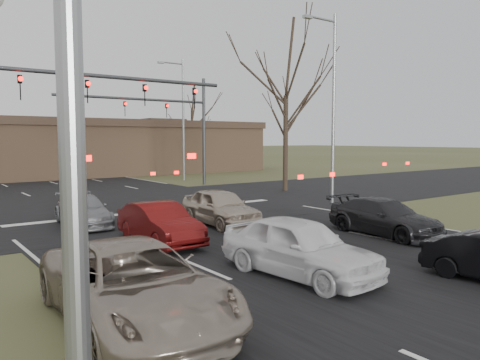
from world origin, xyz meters
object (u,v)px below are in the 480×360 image
(car_charcoal_sedan, at_px, (385,217))
(streetlight_right_far, at_px, (181,113))
(car_silver_suv, at_px, (134,284))
(car_white_sedan, at_px, (299,247))
(car_silver_ahead, at_px, (220,207))
(mast_arm_near, at_px, (37,99))
(building, at_px, (54,148))
(streetlight_right_near, at_px, (331,99))
(car_red_ahead, at_px, (160,223))
(car_grey_ahead, at_px, (83,210))
(mast_arm_far, at_px, (171,117))

(car_charcoal_sedan, bearing_deg, streetlight_right_far, 81.41)
(car_silver_suv, bearing_deg, car_white_sedan, 8.09)
(car_silver_ahead, bearing_deg, mast_arm_near, 144.47)
(mast_arm_near, bearing_deg, building, 73.87)
(streetlight_right_near, distance_m, streetlight_right_far, 17.01)
(car_red_ahead, bearing_deg, streetlight_right_near, 17.12)
(car_charcoal_sedan, relative_size, car_red_ahead, 1.10)
(car_charcoal_sedan, bearing_deg, mast_arm_near, 136.90)
(building, distance_m, car_grey_ahead, 27.29)
(streetlight_right_near, bearing_deg, mast_arm_far, 101.47)
(car_red_ahead, bearing_deg, car_silver_ahead, 25.70)
(mast_arm_far, relative_size, car_charcoal_sedan, 2.47)
(mast_arm_far, bearing_deg, car_white_sedan, -110.29)
(car_white_sedan, bearing_deg, car_silver_ahead, 66.25)
(building, relative_size, car_red_ahead, 10.35)
(car_charcoal_sedan, height_order, car_red_ahead, car_red_ahead)
(streetlight_right_far, bearing_deg, car_charcoal_sedan, -102.17)
(streetlight_right_far, xyz_separation_m, car_silver_suv, (-15.82, -26.22, -4.83))
(streetlight_right_near, distance_m, car_charcoal_sedan, 9.72)
(car_charcoal_sedan, bearing_deg, car_white_sedan, -159.21)
(building, relative_size, car_silver_suv, 7.79)
(mast_arm_near, bearing_deg, car_silver_ahead, -39.61)
(car_white_sedan, xyz_separation_m, car_red_ahead, (-1.12, 5.50, -0.09))
(streetlight_right_near, bearing_deg, mast_arm_near, 167.95)
(car_silver_ahead, bearing_deg, mast_arm_far, 73.00)
(building, xyz_separation_m, car_charcoal_sedan, (2.15, -34.95, -2.01))
(car_red_ahead, height_order, car_silver_ahead, car_silver_ahead)
(car_silver_suv, bearing_deg, car_red_ahead, 62.47)
(mast_arm_near, height_order, car_silver_ahead, mast_arm_near)
(mast_arm_near, relative_size, car_grey_ahead, 2.88)
(car_silver_suv, distance_m, car_white_sedan, 4.63)
(car_charcoal_sedan, bearing_deg, streetlight_right_near, 59.70)
(car_silver_ahead, bearing_deg, car_white_sedan, -104.53)
(building, height_order, car_charcoal_sedan, building)
(streetlight_right_near, bearing_deg, car_charcoal_sedan, -123.88)
(streetlight_right_near, height_order, car_grey_ahead, streetlight_right_near)
(mast_arm_near, height_order, mast_arm_far, same)
(car_grey_ahead, xyz_separation_m, car_silver_ahead, (4.50, -3.19, 0.12))
(building, height_order, car_white_sedan, building)
(car_grey_ahead, relative_size, car_silver_ahead, 0.98)
(building, bearing_deg, car_grey_ahead, -102.74)
(building, xyz_separation_m, car_grey_ahead, (-6.00, -26.55, -2.05))
(streetlight_right_far, xyz_separation_m, car_red_ahead, (-12.32, -20.32, -4.91))
(mast_arm_near, distance_m, car_red_ahead, 8.02)
(mast_arm_far, xyz_separation_m, car_silver_suv, (-12.68, -22.22, -4.26))
(car_white_sedan, bearing_deg, car_silver_suv, 179.79)
(car_white_sedan, bearing_deg, building, 78.84)
(mast_arm_near, relative_size, car_silver_ahead, 2.81)
(streetlight_right_near, distance_m, car_red_ahead, 13.22)
(car_red_ahead, relative_size, car_silver_ahead, 0.95)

